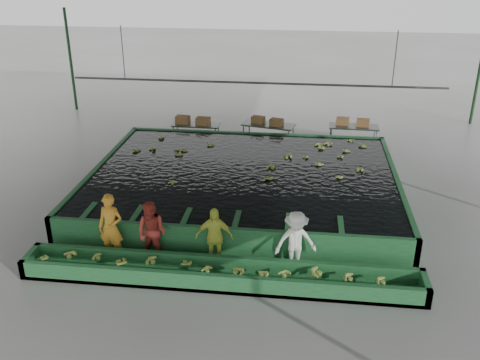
# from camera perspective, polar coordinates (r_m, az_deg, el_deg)

# --- Properties ---
(ground) EXTENTS (80.00, 80.00, 0.00)m
(ground) POSITION_cam_1_polar(r_m,az_deg,el_deg) (16.63, -0.21, -3.85)
(ground) COLOR gray
(ground) RESTS_ON ground
(shed_roof) EXTENTS (20.00, 22.00, 0.04)m
(shed_roof) POSITION_cam_1_polar(r_m,az_deg,el_deg) (14.98, -0.24, 13.36)
(shed_roof) COLOR gray
(shed_roof) RESTS_ON shed_posts
(shed_posts) EXTENTS (20.00, 22.00, 5.00)m
(shed_posts) POSITION_cam_1_polar(r_m,az_deg,el_deg) (15.63, -0.22, 4.31)
(shed_posts) COLOR #1B3D1F
(shed_posts) RESTS_ON ground
(flotation_tank) EXTENTS (10.00, 8.00, 0.90)m
(flotation_tank) POSITION_cam_1_polar(r_m,az_deg,el_deg) (17.77, 0.39, -0.33)
(flotation_tank) COLOR #205C2E
(flotation_tank) RESTS_ON ground
(tank_water) EXTENTS (9.70, 7.70, 0.00)m
(tank_water) POSITION_cam_1_polar(r_m,az_deg,el_deg) (17.61, 0.40, 0.85)
(tank_water) COLOR black
(tank_water) RESTS_ON flotation_tank
(sorting_trough) EXTENTS (10.00, 1.00, 0.50)m
(sorting_trough) POSITION_cam_1_polar(r_m,az_deg,el_deg) (13.43, -2.17, -9.97)
(sorting_trough) COLOR #205C2E
(sorting_trough) RESTS_ON ground
(cableway_rail) EXTENTS (0.08, 0.08, 14.00)m
(cableway_rail) POSITION_cam_1_polar(r_m,az_deg,el_deg) (20.26, 1.58, 10.32)
(cableway_rail) COLOR #59605B
(cableway_rail) RESTS_ON shed_roof
(rail_hanger_left) EXTENTS (0.04, 0.04, 2.00)m
(rail_hanger_left) POSITION_cam_1_polar(r_m,az_deg,el_deg) (21.11, -12.40, 13.12)
(rail_hanger_left) COLOR #59605B
(rail_hanger_left) RESTS_ON shed_roof
(rail_hanger_right) EXTENTS (0.04, 0.04, 2.00)m
(rail_hanger_right) POSITION_cam_1_polar(r_m,az_deg,el_deg) (20.21, 16.21, 12.28)
(rail_hanger_right) COLOR #59605B
(rail_hanger_right) RESTS_ON shed_roof
(worker_a) EXTENTS (0.72, 0.51, 1.84)m
(worker_a) POSITION_cam_1_polar(r_m,az_deg,el_deg) (14.47, -13.62, -4.92)
(worker_a) COLOR gold
(worker_a) RESTS_ON ground
(worker_b) EXTENTS (0.96, 0.83, 1.70)m
(worker_b) POSITION_cam_1_polar(r_m,az_deg,el_deg) (14.17, -9.39, -5.52)
(worker_b) COLOR #AE372C
(worker_b) RESTS_ON ground
(worker_c) EXTENTS (1.01, 0.52, 1.64)m
(worker_c) POSITION_cam_1_polar(r_m,az_deg,el_deg) (13.84, -2.77, -6.09)
(worker_c) COLOR #D1DD47
(worker_c) RESTS_ON ground
(worker_d) EXTENTS (1.19, 0.86, 1.66)m
(worker_d) POSITION_cam_1_polar(r_m,az_deg,el_deg) (13.67, 5.96, -6.57)
(worker_d) COLOR white
(worker_d) RESTS_ON ground
(packing_table_left) EXTENTS (1.97, 0.80, 0.89)m
(packing_table_left) POSITION_cam_1_polar(r_m,az_deg,el_deg) (22.56, -4.68, 4.91)
(packing_table_left) COLOR #59605B
(packing_table_left) RESTS_ON ground
(packing_table_mid) EXTENTS (2.27, 1.30, 0.97)m
(packing_table_mid) POSITION_cam_1_polar(r_m,az_deg,el_deg) (22.25, 3.03, 4.79)
(packing_table_mid) COLOR #59605B
(packing_table_mid) RESTS_ON ground
(packing_table_right) EXTENTS (2.02, 0.83, 0.91)m
(packing_table_right) POSITION_cam_1_polar(r_m,az_deg,el_deg) (22.66, 11.94, 4.57)
(packing_table_right) COLOR #59605B
(packing_table_right) RESTS_ON ground
(box_stack_left) EXTENTS (1.48, 0.57, 0.31)m
(box_stack_left) POSITION_cam_1_polar(r_m,az_deg,el_deg) (22.42, -5.04, 5.98)
(box_stack_left) COLOR olive
(box_stack_left) RESTS_ON packing_table_left
(box_stack_mid) EXTENTS (1.37, 0.75, 0.28)m
(box_stack_mid) POSITION_cam_1_polar(r_m,az_deg,el_deg) (22.05, 2.92, 5.95)
(box_stack_mid) COLOR olive
(box_stack_mid) RESTS_ON packing_table_mid
(box_stack_right) EXTENTS (1.37, 0.54, 0.29)m
(box_stack_right) POSITION_cam_1_polar(r_m,az_deg,el_deg) (22.60, 11.91, 5.75)
(box_stack_right) COLOR olive
(box_stack_right) RESTS_ON packing_table_right
(floating_bananas) EXTENTS (8.67, 5.91, 0.12)m
(floating_bananas) POSITION_cam_1_polar(r_m,az_deg,el_deg) (18.35, 0.69, 1.82)
(floating_bananas) COLOR #90A341
(floating_bananas) RESTS_ON tank_water
(trough_bananas) EXTENTS (8.67, 0.58, 0.12)m
(trough_bananas) POSITION_cam_1_polar(r_m,az_deg,el_deg) (13.35, -2.18, -9.43)
(trough_bananas) COLOR #90A341
(trough_bananas) RESTS_ON sorting_trough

